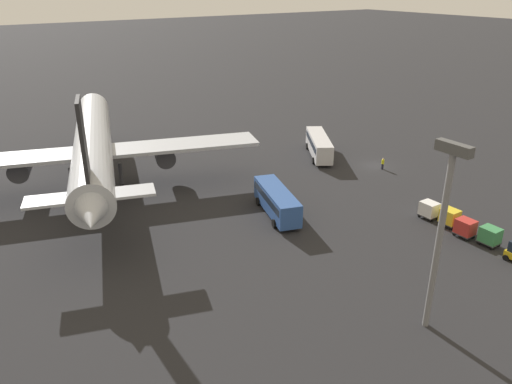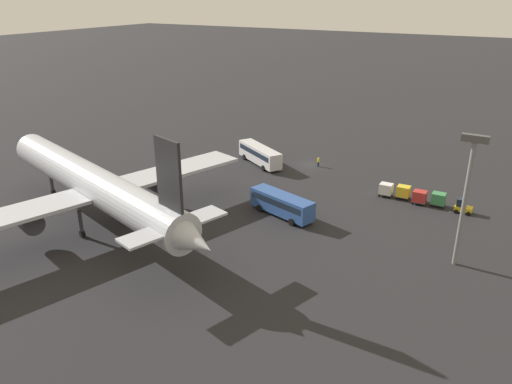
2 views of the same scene
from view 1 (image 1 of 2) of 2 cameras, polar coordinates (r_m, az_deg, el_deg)
name	(u,v)px [view 1 (image 1 of 2)]	position (r m, az deg, el deg)	size (l,w,h in m)	color
ground_plane	(374,166)	(77.83, 13.36, 2.94)	(600.00, 600.00, 0.00)	#232326
airplane	(93,145)	(68.86, -18.14, 5.08)	(49.04, 42.77, 16.10)	#B2B7C1
shuttle_bus_near	(319,144)	(80.01, 7.21, 5.44)	(11.26, 8.22, 3.27)	silver
shuttle_bus_far	(277,200)	(59.35, 2.39, -0.91)	(10.56, 5.51, 3.18)	#2D5199
worker_person	(383,164)	(76.39, 14.28, 3.16)	(0.38, 0.38, 1.74)	#1E1E2D
cargo_cart_green	(490,235)	(58.33, 25.19, -4.51)	(2.01, 1.70, 2.06)	#38383D
cargo_cart_red	(465,227)	(59.07, 22.80, -3.73)	(2.01, 1.70, 2.06)	#38383D
cargo_cart_yellow	(450,217)	(60.96, 21.26, -2.64)	(2.01, 1.70, 2.06)	#38383D
cargo_cart_white	(429,209)	(62.07, 19.17, -1.86)	(2.01, 1.70, 2.06)	#38383D
light_pole	(443,219)	(39.62, 20.55, -2.86)	(2.80, 0.70, 15.61)	slate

